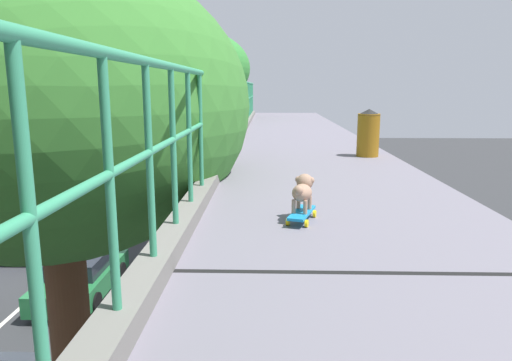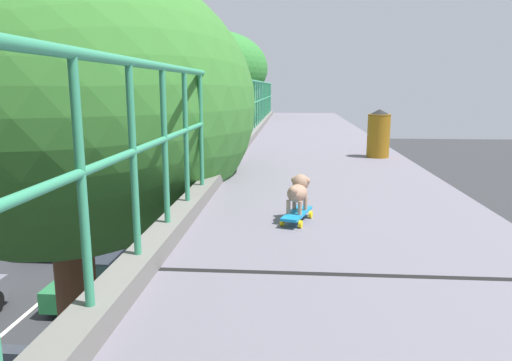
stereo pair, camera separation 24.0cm
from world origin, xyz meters
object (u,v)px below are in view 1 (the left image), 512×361
Objects in this scene: car_green_fifth at (81,277)px; small_dog at (303,189)px; toy_skateboard at (302,214)px; litter_bin at (368,132)px; city_bus at (135,155)px; car_blue_sixth at (40,233)px.

car_green_fifth is 11.69× the size of small_dog.
toy_skateboard is 0.21m from small_dog.
litter_bin is at bearing 70.86° from toy_skateboard.
city_bus reaches higher than car_green_fifth.
litter_bin is at bearing -42.91° from car_blue_sixth.
car_blue_sixth is 15.98m from litter_bin.
litter_bin reaches higher than small_dog.
small_dog reaches higher than car_blue_sixth.
city_bus is (-0.08, 14.56, 1.17)m from car_blue_sixth.
toy_skateboard is at bearing -55.87° from car_blue_sixth.
litter_bin is (1.38, 3.96, 0.13)m from small_dog.
city_bus is 14.85× the size of litter_bin.
small_dog is at bearing 77.81° from toy_skateboard.
car_green_fifth is at bearing 122.36° from small_dog.
car_blue_sixth is 11.50× the size of small_dog.
car_blue_sixth is at bearing -89.68° from city_bus.
car_blue_sixth reaches higher than car_green_fifth.
car_blue_sixth is 5.09× the size of litter_bin.
small_dog is (9.70, -14.26, 5.02)m from car_blue_sixth.
toy_skateboard reaches higher than car_green_fifth.
litter_bin is (11.16, -24.86, 3.98)m from city_bus.
toy_skateboard is at bearing -57.79° from car_green_fifth.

